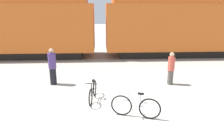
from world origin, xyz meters
TOP-DOWN VIEW (x-y plane):
  - ground_plane at (0.00, 0.00)m, footprint 80.00×80.00m
  - freight_train at (0.00, 9.36)m, footprint 49.18×3.01m
  - rail_near at (0.00, 8.64)m, footprint 61.18×0.07m
  - rail_far at (0.00, 10.08)m, footprint 61.18×0.07m
  - bicycle_silver at (1.16, -0.27)m, footprint 1.64×0.61m
  - bicycle_black at (-0.33, 1.20)m, footprint 0.46×1.64m
  - person_in_purple at (-2.30, 3.20)m, footprint 0.37×0.37m
  - person_in_red at (3.36, 2.90)m, footprint 0.32×0.32m

SIDE VIEW (x-z plane):
  - ground_plane at x=0.00m, z-range 0.00..0.00m
  - rail_near at x=0.00m, z-range 0.00..0.01m
  - rail_far at x=0.00m, z-range 0.00..0.01m
  - bicycle_black at x=-0.33m, z-range -0.06..0.77m
  - bicycle_silver at x=1.16m, z-range -0.07..0.86m
  - person_in_red at x=3.36m, z-range 0.01..1.59m
  - person_in_purple at x=-2.30m, z-range 0.00..1.77m
  - freight_train at x=0.00m, z-range 0.12..5.40m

